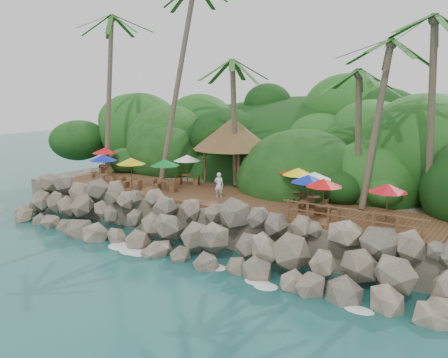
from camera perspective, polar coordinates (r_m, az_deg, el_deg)
The scene contains 12 objects.
ground at distance 26.15m, azimuth -7.50°, elevation -9.42°, with size 140.00×140.00×0.00m, color #19514F.
land_base at distance 38.80m, azimuth 8.32°, elevation -1.09°, with size 32.00×25.20×2.10m, color gray.
jungle_hill at distance 45.75m, azimuth 12.40°, elevation -0.74°, with size 44.80×28.00×15.40m, color #143811.
seawall at distance 27.23m, azimuth -4.75°, elevation -5.98°, with size 29.00×4.00×2.30m, color gray, non-canonical shape.
terrace at distance 30.06m, azimuth 0.00°, elevation -2.25°, with size 26.00×5.00×0.20m, color brown.
jungle_foliage at distance 38.16m, azimuth 7.62°, elevation -2.89°, with size 44.00×16.00×12.00m, color #143811, non-canonical shape.
foam_line at distance 26.35m, azimuth -7.06°, elevation -9.18°, with size 25.20×0.80×0.06m.
palms at distance 31.03m, azimuth 4.91°, elevation 17.18°, with size 29.53×7.24×15.08m.
palapa at distance 33.87m, azimuth 1.02°, elevation 5.40°, with size 5.61×5.61×4.60m.
dining_clusters at distance 29.47m, azimuth 0.18°, elevation 1.13°, with size 23.89×5.13×2.09m.
railing at distance 23.94m, azimuth 14.67°, elevation -4.31°, with size 7.20×0.10×1.00m.
waiter at distance 29.54m, azimuth -0.60°, elevation -0.72°, with size 0.57×0.38×1.57m, color white.
Camera 1 is at (16.43, -18.23, 9.05)m, focal length 38.75 mm.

